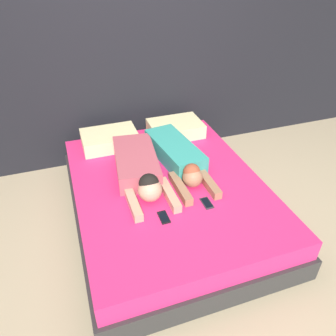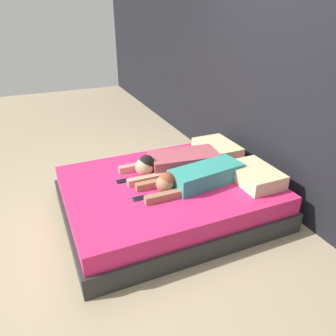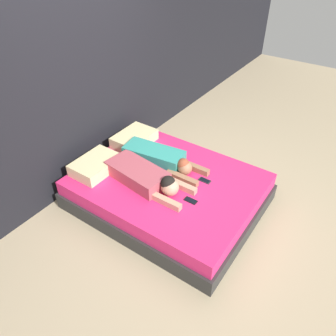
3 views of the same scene
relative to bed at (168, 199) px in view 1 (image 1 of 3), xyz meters
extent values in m
plane|color=tan|center=(0.00, 0.00, -0.19)|extent=(12.00, 12.00, 0.00)
cube|color=black|center=(0.00, 1.21, 1.11)|extent=(12.00, 0.06, 2.60)
cube|color=#2D2D2D|center=(0.00, 0.00, -0.09)|extent=(1.67, 2.11, 0.20)
cube|color=#E5286B|center=(0.00, 0.00, 0.11)|extent=(1.61, 2.05, 0.18)
cube|color=beige|center=(-0.36, 0.80, 0.27)|extent=(0.56, 0.40, 0.15)
cube|color=beige|center=(0.36, 0.80, 0.27)|extent=(0.56, 0.40, 0.15)
cube|color=#B24C59|center=(-0.21, 0.28, 0.28)|extent=(0.45, 0.78, 0.17)
sphere|color=tan|center=(-0.21, -0.18, 0.29)|extent=(0.20, 0.20, 0.20)
sphere|color=black|center=(-0.21, -0.15, 0.34)|extent=(0.17, 0.17, 0.17)
cube|color=tan|center=(-0.37, -0.21, 0.23)|extent=(0.07, 0.41, 0.07)
cube|color=tan|center=(-0.06, -0.21, 0.23)|extent=(0.07, 0.41, 0.07)
cube|color=teal|center=(0.18, 0.34, 0.28)|extent=(0.40, 0.78, 0.18)
sphere|color=#A37051|center=(0.18, -0.11, 0.28)|extent=(0.18, 0.18, 0.18)
sphere|color=#99472D|center=(0.18, -0.09, 0.32)|extent=(0.15, 0.15, 0.15)
cube|color=#A37051|center=(0.05, -0.16, 0.23)|extent=(0.07, 0.41, 0.07)
cube|color=#A37051|center=(0.31, -0.16, 0.23)|extent=(0.07, 0.41, 0.07)
cube|color=black|center=(-0.18, -0.42, 0.20)|extent=(0.07, 0.14, 0.01)
cube|color=black|center=(-0.18, -0.42, 0.21)|extent=(0.06, 0.12, 0.00)
cube|color=#2D2D33|center=(0.20, -0.38, 0.20)|extent=(0.07, 0.14, 0.01)
cube|color=black|center=(0.20, -0.38, 0.21)|extent=(0.06, 0.12, 0.00)
camera|label=1|loc=(-0.75, -2.19, 1.94)|focal=35.00mm
camera|label=2|loc=(2.69, -1.18, 1.84)|focal=35.00mm
camera|label=3|loc=(-2.45, -1.69, 2.62)|focal=35.00mm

